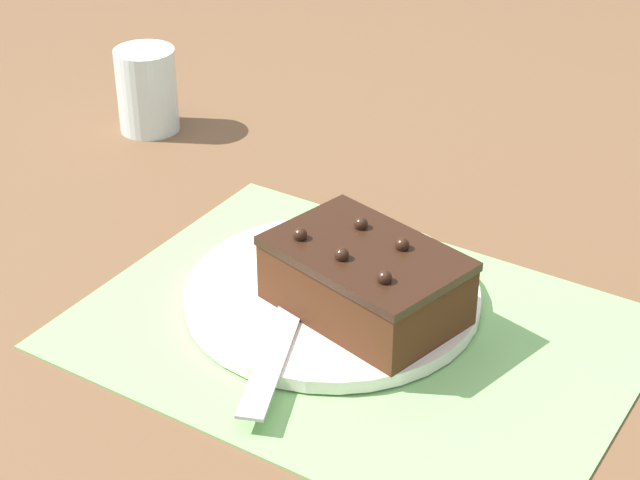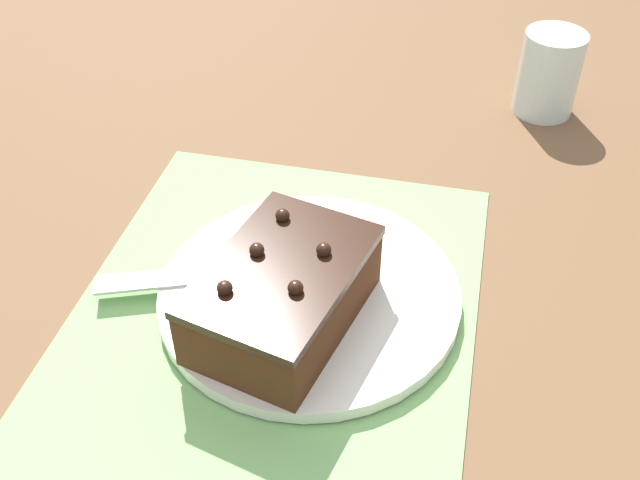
% 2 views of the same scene
% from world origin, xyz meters
% --- Properties ---
extents(ground_plane, '(3.00, 3.00, 0.00)m').
position_xyz_m(ground_plane, '(0.00, 0.00, 0.00)').
color(ground_plane, brown).
extents(placemat_woven, '(0.46, 0.34, 0.00)m').
position_xyz_m(placemat_woven, '(0.00, 0.00, 0.00)').
color(placemat_woven, '#7AB266').
rests_on(placemat_woven, ground_plane).
extents(cake_plate, '(0.26, 0.26, 0.01)m').
position_xyz_m(cake_plate, '(0.04, -0.03, 0.01)').
color(cake_plate, white).
rests_on(cake_plate, placemat_woven).
extents(chocolate_cake, '(0.18, 0.14, 0.07)m').
position_xyz_m(chocolate_cake, '(0.00, -0.01, 0.05)').
color(chocolate_cake, '#472614').
rests_on(chocolate_cake, cake_plate).
extents(serving_knife, '(0.10, 0.22, 0.01)m').
position_xyz_m(serving_knife, '(0.06, 0.01, 0.02)').
color(serving_knife, slate).
rests_on(serving_knife, cake_plate).
extents(drinking_glass, '(0.07, 0.07, 0.10)m').
position_xyz_m(drinking_glass, '(0.41, -0.22, 0.05)').
color(drinking_glass, silver).
rests_on(drinking_glass, ground_plane).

